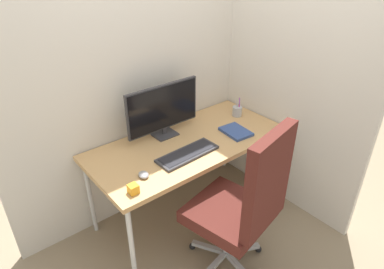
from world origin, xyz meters
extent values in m
plane|color=gray|center=(0.00, 0.00, 0.00)|extent=(8.00, 8.00, 0.00)
cube|color=silver|center=(0.00, 0.39, 1.40)|extent=(2.55, 0.04, 2.80)
cube|color=silver|center=(0.80, -0.14, 1.40)|extent=(0.04, 1.73, 2.80)
cube|color=tan|center=(0.00, 0.00, 0.69)|extent=(1.54, 0.72, 0.04)
cylinder|color=silver|center=(-0.72, -0.31, 0.34)|extent=(0.03, 0.03, 0.67)
cylinder|color=silver|center=(0.72, -0.31, 0.34)|extent=(0.03, 0.03, 0.67)
cylinder|color=silver|center=(-0.72, 0.31, 0.34)|extent=(0.03, 0.03, 0.67)
cylinder|color=silver|center=(0.72, 0.31, 0.34)|extent=(0.03, 0.03, 0.67)
cube|color=#B2B5BA|center=(-0.24, -0.59, 0.07)|extent=(0.26, 0.09, 0.03)
cube|color=#B2B5BA|center=(-0.13, -0.70, 0.07)|extent=(0.07, 0.26, 0.03)
sphere|color=black|center=(0.13, -0.68, 0.03)|extent=(0.05, 0.05, 0.05)
cube|color=#B2B5BA|center=(0.01, -0.62, 0.07)|extent=(0.25, 0.14, 0.03)
sphere|color=black|center=(0.06, -0.37, 0.03)|extent=(0.05, 0.05, 0.05)
cube|color=#B2B5BA|center=(-0.02, -0.47, 0.07)|extent=(0.20, 0.22, 0.03)
sphere|color=black|center=(-0.24, -0.34, 0.03)|extent=(0.05, 0.05, 0.05)
cube|color=#B2B5BA|center=(-0.18, -0.45, 0.07)|extent=(0.16, 0.25, 0.03)
cylinder|color=#B2B5BA|center=(-0.11, -0.57, 0.24)|extent=(0.04, 0.04, 0.32)
cube|color=#4C1E19|center=(-0.11, -0.57, 0.45)|extent=(0.58, 0.59, 0.09)
cube|color=#4C1E19|center=(-0.06, -0.81, 0.83)|extent=(0.45, 0.16, 0.66)
cube|color=#333338|center=(-0.08, 0.19, 0.71)|extent=(0.18, 0.14, 0.01)
cube|color=#333338|center=(-0.08, 0.20, 0.75)|extent=(0.04, 0.02, 0.06)
cube|color=#333338|center=(-0.08, 0.20, 0.94)|extent=(0.63, 0.02, 0.36)
cube|color=black|center=(-0.08, 0.19, 0.94)|extent=(0.60, 0.01, 0.33)
cube|color=#333338|center=(-0.13, -0.15, 0.72)|extent=(0.48, 0.18, 0.02)
cube|color=black|center=(-0.13, -0.15, 0.73)|extent=(0.44, 0.15, 0.00)
ellipsoid|color=gray|center=(-0.51, -0.17, 0.72)|extent=(0.08, 0.10, 0.03)
cylinder|color=#B2B5BA|center=(0.60, 0.07, 0.75)|extent=(0.08, 0.08, 0.08)
cylinder|color=silver|center=(0.59, 0.07, 0.81)|extent=(0.03, 0.01, 0.12)
cylinder|color=silver|center=(0.61, 0.07, 0.81)|extent=(0.03, 0.01, 0.12)
torus|color=black|center=(0.60, 0.07, 0.76)|extent=(0.03, 0.04, 0.01)
cylinder|color=red|center=(0.62, 0.07, 0.79)|extent=(0.01, 0.01, 0.12)
cylinder|color=purple|center=(0.61, 0.06, 0.80)|extent=(0.01, 0.02, 0.14)
cube|color=#334C8C|center=(0.37, -0.14, 0.72)|extent=(0.20, 0.25, 0.02)
cube|color=orange|center=(-0.64, -0.26, 0.74)|extent=(0.06, 0.06, 0.06)
camera|label=1|loc=(-1.38, -1.73, 2.04)|focal=31.65mm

